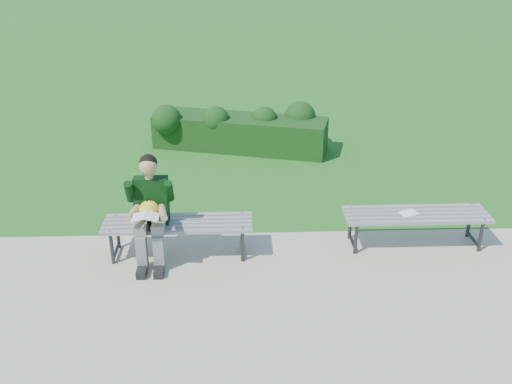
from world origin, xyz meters
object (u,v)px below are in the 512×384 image
Objects in this scene: hedge at (240,129)px; seated_boy at (150,208)px; bench_left at (178,226)px; paper_sheet at (409,213)px; bench_right at (416,217)px.

hedge is 2.49× the size of seated_boy.
paper_sheet is (2.86, 0.13, 0.06)m from bench_left.
hedge is 4.23m from paper_sheet.
hedge is 3.89m from bench_left.
bench_left is 2.96m from bench_right.
seated_boy is (-0.30, -0.09, 0.30)m from bench_left.
bench_right reaches higher than paper_sheet.
seated_boy is at bearing -176.11° from bench_right.
paper_sheet is at bearing 2.54° from bench_left.
paper_sheet is at bearing -60.71° from hedge.
paper_sheet is (2.07, -3.68, 0.10)m from hedge.
hedge reaches higher than paper_sheet.
seated_boy is at bearing -162.48° from bench_left.
bench_right is 6.81× the size of paper_sheet.
paper_sheet is at bearing -180.00° from bench_right.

